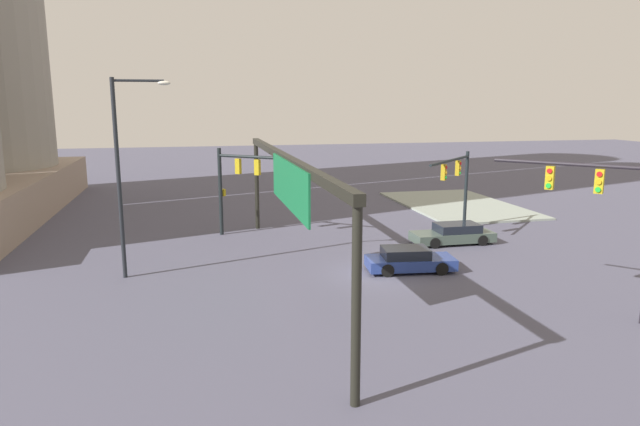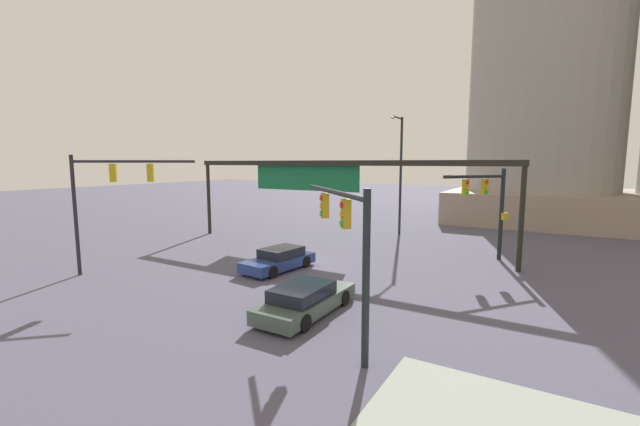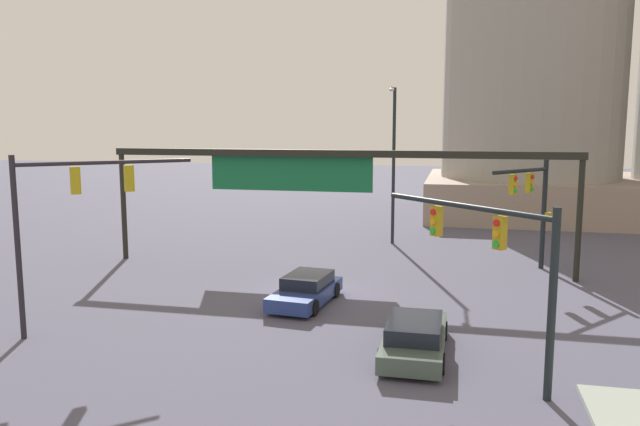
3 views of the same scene
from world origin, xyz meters
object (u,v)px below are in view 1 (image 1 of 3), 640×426
Objects in this scene: traffic_signal_cross_street at (233,178)px; streetlamp_curved_arm at (124,166)px; traffic_signal_opposite_side at (457,176)px; sedan_car_waiting_far at (454,234)px; sedan_car_approaching at (409,260)px; traffic_signal_near_corner at (605,203)px.

streetlamp_curved_arm reaches higher than traffic_signal_cross_street.
traffic_signal_opposite_side is 4.15m from sedan_car_waiting_far.
sedan_car_approaching is (-2.10, -13.57, -4.87)m from streetlamp_curved_arm.
traffic_signal_cross_street is 12.87m from sedan_car_approaching.
traffic_signal_near_corner is at bearing 91.85° from sedan_car_waiting_far.
sedan_car_approaching and sedan_car_waiting_far have the same top height.
streetlamp_curved_arm is 19.14m from sedan_car_waiting_far.
traffic_signal_near_corner is at bearing -48.36° from sedan_car_approaching.
streetlamp_curved_arm is (-5.00, 19.58, 1.70)m from traffic_signal_opposite_side.
traffic_signal_cross_street is (2.52, 13.96, -0.05)m from traffic_signal_opposite_side.
sedan_car_approaching is (-7.10, 6.01, -3.18)m from traffic_signal_opposite_side.
traffic_signal_near_corner reaches higher than traffic_signal_opposite_side.
streetlamp_curved_arm is 14.57m from sedan_car_approaching.
traffic_signal_cross_street is 1.22× the size of sedan_car_approaching.
sedan_car_approaching is 6.71m from sedan_car_waiting_far.
traffic_signal_opposite_side is (14.35, -0.94, -0.79)m from traffic_signal_near_corner.
traffic_signal_near_corner is 1.38× the size of sedan_car_approaching.
sedan_car_approaching is at bearing 4.84° from traffic_signal_opposite_side.
traffic_signal_opposite_side is 9.83m from sedan_car_approaching.
sedan_car_waiting_far is at bearing -40.44° from traffic_signal_near_corner.
traffic_signal_cross_street is 1.13× the size of sedan_car_waiting_far.
traffic_signal_opposite_side reaches higher than sedan_car_approaching.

